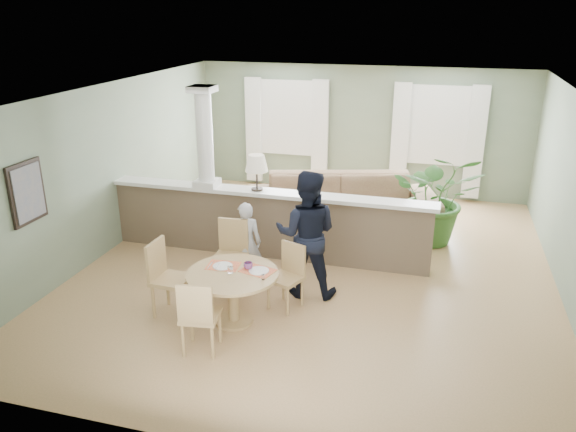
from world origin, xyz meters
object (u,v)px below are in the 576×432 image
(chair_far_man, at_px, (289,273))
(chair_near, at_px, (199,314))
(chair_side, at_px, (166,274))
(dining_table, at_px, (233,283))
(man_person, at_px, (307,234))
(chair_far_boy, at_px, (231,251))
(child_person, at_px, (246,243))
(houseplant, at_px, (437,197))
(sofa, at_px, (341,205))

(chair_far_man, height_order, chair_near, chair_near)
(chair_near, relative_size, chair_side, 0.94)
(dining_table, bearing_deg, man_person, 55.10)
(dining_table, xyz_separation_m, man_person, (0.70, 1.01, 0.34))
(chair_far_boy, distance_m, child_person, 0.27)
(houseplant, height_order, child_person, houseplant)
(sofa, relative_size, chair_far_man, 3.82)
(chair_near, distance_m, chair_side, 1.11)
(houseplant, distance_m, chair_far_boy, 3.72)
(chair_far_boy, xyz_separation_m, chair_side, (-0.56, -0.91, 0.00))
(chair_far_boy, xyz_separation_m, man_person, (1.07, 0.10, 0.35))
(dining_table, relative_size, man_person, 0.64)
(dining_table, bearing_deg, houseplant, 55.03)
(sofa, xyz_separation_m, chair_far_boy, (-1.11, -2.57, 0.06))
(houseplant, xyz_separation_m, man_person, (-1.68, -2.40, 0.09))
(child_person, bearing_deg, dining_table, 88.17)
(chair_far_man, bearing_deg, chair_far_boy, -176.49)
(chair_near, bearing_deg, man_person, -123.33)
(chair_near, bearing_deg, chair_far_boy, -90.07)
(houseplant, bearing_deg, chair_near, -121.06)
(houseplant, xyz_separation_m, chair_far_man, (-1.82, -2.80, -0.32))
(chair_near, relative_size, man_person, 0.53)
(chair_far_boy, bearing_deg, houseplant, 38.16)
(dining_table, height_order, chair_side, chair_side)
(sofa, relative_size, houseplant, 2.08)
(chair_far_boy, distance_m, chair_far_man, 0.98)
(chair_near, bearing_deg, chair_far_man, -124.94)
(dining_table, height_order, chair_far_man, chair_far_man)
(man_person, bearing_deg, houseplant, -130.84)
(houseplant, distance_m, dining_table, 4.16)
(sofa, xyz_separation_m, chair_side, (-1.67, -3.48, 0.06))
(chair_far_man, distance_m, child_person, 0.96)
(houseplant, bearing_deg, dining_table, -124.97)
(chair_side, bearing_deg, man_person, -55.76)
(dining_table, xyz_separation_m, chair_side, (-0.94, -0.01, -0.00))
(sofa, height_order, man_person, man_person)
(chair_far_man, bearing_deg, sofa, 108.30)
(dining_table, bearing_deg, sofa, 78.04)
(sofa, bearing_deg, chair_side, -131.62)
(houseplant, xyz_separation_m, chair_side, (-3.31, -3.41, -0.25))
(chair_far_boy, distance_m, chair_side, 1.07)
(chair_far_man, height_order, child_person, child_person)
(chair_far_man, distance_m, man_person, 0.60)
(chair_side, bearing_deg, child_person, -29.35)
(chair_far_boy, bearing_deg, dining_table, -71.73)
(houseplant, distance_m, man_person, 2.93)
(houseplant, bearing_deg, chair_far_man, -123.02)
(houseplant, distance_m, child_person, 3.47)
(chair_far_boy, relative_size, man_person, 0.56)
(chair_side, bearing_deg, chair_far_man, -65.42)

